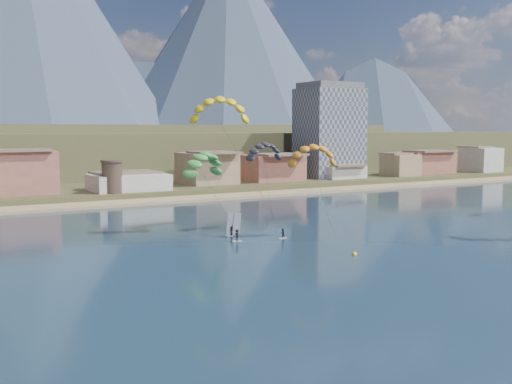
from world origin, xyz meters
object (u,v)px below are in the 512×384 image
Objects in this scene: kitesurfer_yellow at (220,106)px; kitesurfer_green at (204,161)px; windsurfer at (232,229)px; buoy at (354,254)px; watchtower at (112,176)px; apartment_tower at (329,131)px.

kitesurfer_green is (0.47, 7.85, -9.98)m from kitesurfer_yellow.
windsurfer reaches higher than buoy.
watchtower is 61.35m from windsurfer.
kitesurfer_yellow reaches higher than watchtower.
windsurfer is at bearing -135.92° from apartment_tower.
kitesurfer_yellow is (1.94, -57.59, 16.19)m from watchtower.
buoy is at bearing -83.04° from watchtower.
watchtower is 0.39× the size of kitesurfer_green.
windsurfer is (0.51, -3.50, -21.28)m from kitesurfer_yellow.
kitesurfer_yellow is at bearing 98.36° from windsurfer.
watchtower is at bearing 92.77° from kitesurfer_green.
apartment_tower is 100.55m from kitesurfer_green.
windsurfer is (-77.55, -75.09, -16.54)m from apartment_tower.
apartment_tower is 1.23× the size of kitesurfer_yellow.
buoy is (-69.67, -98.64, -17.69)m from apartment_tower.
windsurfer is at bearing 108.49° from buoy.
apartment_tower is 106.02m from kitesurfer_yellow.
kitesurfer_green reaches higher than buoy.
kitesurfer_green is at bearing 102.79° from buoy.
watchtower is 0.33× the size of kitesurfer_yellow.
watchtower is 11.27× the size of buoy.
apartment_tower is at bearing 54.77° from buoy.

